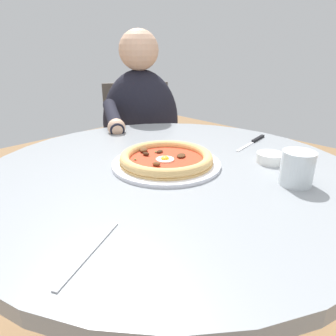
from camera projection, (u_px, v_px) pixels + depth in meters
The scene contains 8 objects.
dining_table at pixel (170, 208), 0.89m from camera, with size 1.05×1.05×0.74m.
pizza_on_plate at pixel (166, 160), 0.86m from camera, with size 0.31×0.31×0.04m.
water_glass at pixel (297, 170), 0.74m from camera, with size 0.08×0.08×0.08m.
steak_knife at pixel (255, 141), 1.08m from camera, with size 0.04×0.22×0.01m.
ramekin_capers at pixel (270, 157), 0.88m from camera, with size 0.08×0.08×0.03m.
fork_utensil at pixel (90, 252), 0.50m from camera, with size 0.09×0.17×0.00m.
diner_person at pixel (142, 160), 1.58m from camera, with size 0.44×0.54×1.13m.
cafe_chair_diner at pixel (139, 148), 1.71m from camera, with size 0.56×0.56×0.87m.
Camera 1 is at (-0.55, 0.56, 1.06)m, focal length 32.48 mm.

